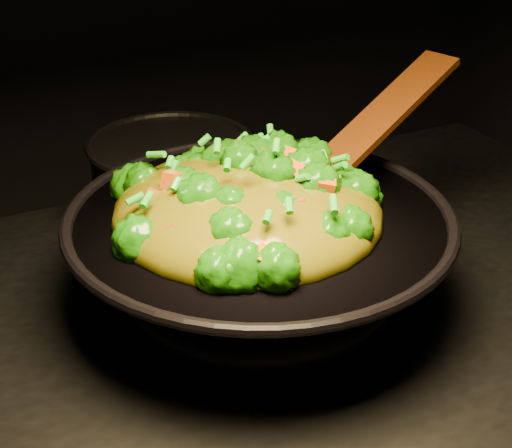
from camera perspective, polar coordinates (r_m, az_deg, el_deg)
name	(u,v)px	position (r m, az deg, el deg)	size (l,w,h in m)	color
wok	(260,262)	(0.97, 0.27, -2.79)	(0.45, 0.45, 0.13)	black
stir_fry	(247,175)	(0.91, -0.64, 3.57)	(0.32, 0.32, 0.11)	#175806
spatula	(363,135)	(1.02, 7.76, 6.42)	(0.36, 0.05, 0.01)	#331403
back_pot	(173,181)	(1.17, -6.05, 3.11)	(0.23, 0.23, 0.13)	black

